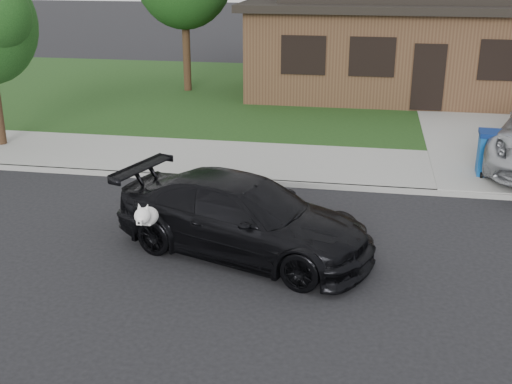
# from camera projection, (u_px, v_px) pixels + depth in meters

# --- Properties ---
(ground) EXTENTS (120.00, 120.00, 0.00)m
(ground) POSITION_uv_depth(u_px,v_px,m) (235.00, 251.00, 11.28)
(ground) COLOR black
(ground) RESTS_ON ground
(sidewalk) EXTENTS (60.00, 3.00, 0.12)m
(sidewalk) POSITION_uv_depth(u_px,v_px,m) (276.00, 163.00, 15.87)
(sidewalk) COLOR gray
(sidewalk) RESTS_ON ground
(curb) EXTENTS (60.00, 0.12, 0.12)m
(curb) POSITION_uv_depth(u_px,v_px,m) (266.00, 183.00, 14.49)
(curb) COLOR gray
(curb) RESTS_ON ground
(lawn) EXTENTS (60.00, 13.00, 0.13)m
(lawn) POSITION_uv_depth(u_px,v_px,m) (308.00, 96.00, 23.25)
(lawn) COLOR #193814
(lawn) RESTS_ON ground
(driveway) EXTENTS (4.50, 13.00, 0.14)m
(driveway) POSITION_uv_depth(u_px,v_px,m) (495.00, 123.00, 19.51)
(driveway) COLOR gray
(driveway) RESTS_ON ground
(sedan) EXTENTS (4.96, 3.21, 1.34)m
(sedan) POSITION_uv_depth(u_px,v_px,m) (243.00, 217.00, 11.02)
(sedan) COLOR black
(sedan) RESTS_ON ground
(recycling_bin) EXTENTS (0.66, 0.69, 1.04)m
(recycling_bin) POSITION_uv_depth(u_px,v_px,m) (491.00, 153.00, 14.63)
(recycling_bin) COLOR #0D4690
(recycling_bin) RESTS_ON sidewalk
(house) EXTENTS (12.60, 8.60, 4.65)m
(house) POSITION_uv_depth(u_px,v_px,m) (423.00, 34.00, 23.72)
(house) COLOR #422B1C
(house) RESTS_ON ground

